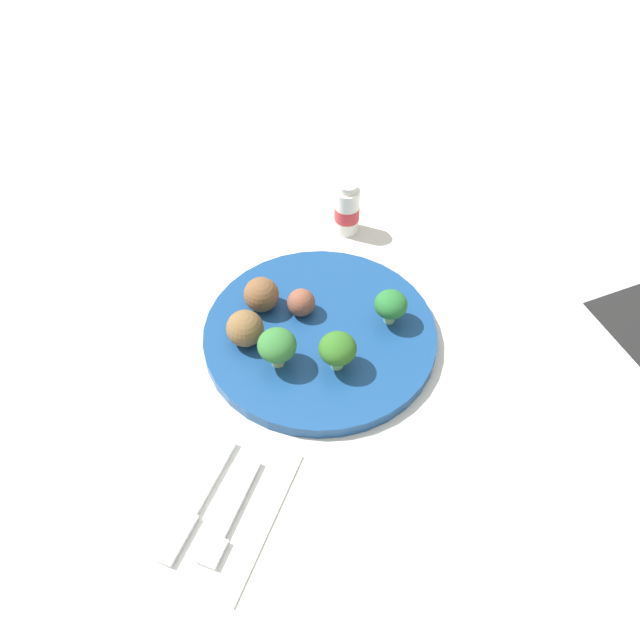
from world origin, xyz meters
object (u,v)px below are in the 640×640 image
object	(u,v)px
meatball_front_left	(301,303)
broccoli_floret_back_left	(338,349)
broccoli_floret_mid_right	(391,305)
knife	(196,504)
broccoli_floret_mid_left	(277,346)
napkin	(216,506)
plate	(320,335)
yogurt_bottle	(347,210)
fork	(229,517)
meatball_far_rim	(245,328)
meatball_back_right	(261,295)

from	to	relation	value
meatball_front_left	broccoli_floret_back_left	bearing A→B (deg)	50.79
broccoli_floret_mid_right	knife	distance (m)	0.32
broccoli_floret_mid_left	napkin	bearing A→B (deg)	5.65
plate	yogurt_bottle	distance (m)	0.21
fork	yogurt_bottle	distance (m)	0.45
meatball_front_left	yogurt_bottle	xyz separation A→B (m)	(-0.18, -0.01, 0.00)
meatball_far_rim	fork	world-z (taller)	meatball_far_rim
broccoli_floret_mid_right	fork	xyz separation A→B (m)	(0.30, -0.06, -0.04)
broccoli_floret_mid_right	knife	xyz separation A→B (m)	(0.30, -0.09, -0.04)
broccoli_floret_mid_left	fork	xyz separation A→B (m)	(0.19, 0.04, -0.04)
broccoli_floret_mid_right	meatball_front_left	size ratio (longest dim) A/B	1.31
broccoli_floret_back_left	meatball_front_left	distance (m)	0.09
meatball_back_right	yogurt_bottle	distance (m)	0.19
plate	broccoli_floret_back_left	size ratio (longest dim) A/B	5.72
meatball_back_right	napkin	xyz separation A→B (m)	(0.25, 0.07, -0.04)
meatball_front_left	fork	bearing A→B (deg)	9.51
plate	meatball_back_right	bearing A→B (deg)	-95.31
broccoli_floret_mid_left	napkin	distance (m)	0.19
broccoli_floret_mid_left	meatball_back_right	bearing A→B (deg)	-141.54
broccoli_floret_back_left	broccoli_floret_mid_left	xyz separation A→B (m)	(0.02, -0.06, 0.00)
plate	meatball_far_rim	size ratio (longest dim) A/B	6.37
broccoli_floret_back_left	fork	bearing A→B (deg)	-7.39
broccoli_floret_back_left	knife	distance (m)	0.22
plate	meatball_back_right	world-z (taller)	meatball_back_right
broccoli_floret_mid_left	fork	world-z (taller)	broccoli_floret_mid_left
plate	knife	world-z (taller)	plate
meatball_far_rim	meatball_back_right	bearing A→B (deg)	-172.43
plate	napkin	xyz separation A→B (m)	(0.24, -0.01, -0.01)
plate	broccoli_floret_mid_left	size ratio (longest dim) A/B	5.55
meatball_back_right	yogurt_bottle	xyz separation A→B (m)	(-0.19, 0.03, -0.00)
napkin	fork	world-z (taller)	fork
meatball_front_left	plate	bearing A→B (deg)	60.42
broccoli_floret_mid_left	meatball_front_left	size ratio (longest dim) A/B	1.47
broccoli_floret_mid_right	meatball_back_right	xyz separation A→B (m)	(0.04, -0.15, -0.01)
meatball_far_rim	knife	distance (m)	0.21
broccoli_floret_mid_right	meatball_back_right	world-z (taller)	broccoli_floret_mid_right
broccoli_floret_back_left	plate	bearing A→B (deg)	-135.72
meatball_front_left	fork	size ratio (longest dim) A/B	0.28
plate	meatball_far_rim	xyz separation A→B (m)	(0.05, -0.07, 0.03)
broccoli_floret_back_left	napkin	xyz separation A→B (m)	(0.20, -0.05, -0.04)
plate	broccoli_floret_mid_left	xyz separation A→B (m)	(0.06, -0.02, 0.04)
broccoli_floret_back_left	yogurt_bottle	world-z (taller)	yogurt_bottle
plate	knife	bearing A→B (deg)	-5.50
yogurt_bottle	broccoli_floret_mid_right	bearing A→B (deg)	38.19
plate	fork	world-z (taller)	plate
meatball_far_rim	meatball_back_right	size ratio (longest dim) A/B	1.02
napkin	broccoli_floret_mid_right	bearing A→B (deg)	165.38
broccoli_floret_mid_right	broccoli_floret_back_left	bearing A→B (deg)	-18.94
broccoli_floret_mid_right	napkin	world-z (taller)	broccoli_floret_mid_right
meatball_back_right	napkin	distance (m)	0.26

